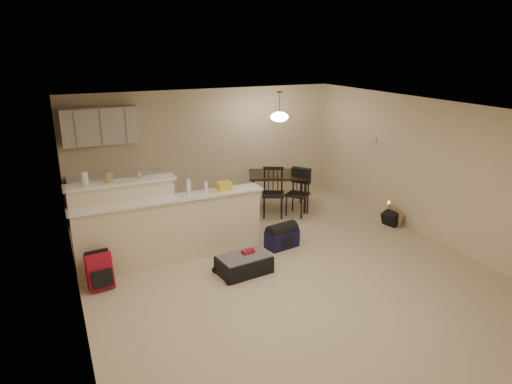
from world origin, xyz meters
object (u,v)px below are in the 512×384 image
dining_chair_near (273,193)px  dining_chair_far (297,193)px  pendant_lamp (279,116)px  dining_table (278,178)px  black_daypack (391,219)px  navy_duffel (282,239)px  suitcase (244,265)px  red_backpack (99,271)px

dining_chair_near → dining_chair_far: dining_chair_near is taller
pendant_lamp → dining_chair_far: 1.61m
dining_table → black_daypack: bearing=-25.7°
dining_chair_near → navy_duffel: dining_chair_near is taller
dining_table → suitcase: size_ratio=1.86×
dining_table → dining_chair_far: (0.16, -0.54, -0.20)m
suitcase → red_backpack: (-2.08, 0.46, 0.13)m
dining_chair_far → suitcase: size_ratio=1.21×
black_daypack → suitcase: bearing=89.5°
dining_table → pendant_lamp: (0.00, 0.00, 1.31)m
dining_chair_far → suitcase: dining_chair_far is taller
dining_chair_near → suitcase: bearing=-100.1°
dining_chair_near → red_backpack: (-3.60, -1.55, -0.24)m
dining_table → black_daypack: size_ratio=4.93×
dining_chair_far → dining_table: bearing=160.6°
navy_duffel → black_daypack: navy_duffel is taller
red_backpack → black_daypack: 5.47m
pendant_lamp → red_backpack: 4.69m
dining_chair_near → black_daypack: (1.87, -1.42, -0.37)m
pendant_lamp → black_daypack: bearing=-49.3°
suitcase → dining_chair_near: bearing=45.9°
navy_duffel → black_daypack: (2.41, 0.00, -0.02)m
navy_duffel → suitcase: bearing=-158.7°
dining_chair_far → red_backpack: (-4.08, -1.39, -0.21)m
dining_table → navy_duffel: dining_table is taller
pendant_lamp → red_backpack: bearing=-153.8°
dining_chair_near → navy_duffel: (-0.54, -1.42, -0.35)m
dining_table → red_backpack: size_ratio=2.77×
dining_table → dining_chair_far: 0.60m
red_backpack → dining_table: bearing=20.2°
dining_table → dining_chair_far: dining_chair_far is taller
dining_chair_far → red_backpack: size_ratio=1.80×
black_daypack → pendant_lamp: bearing=30.5°
dining_chair_far → navy_duffel: bearing=-75.0°
pendant_lamp → black_daypack: 3.02m
dining_chair_far → black_daypack: bearing=11.6°
red_backpack → black_daypack: bearing=-4.7°
dining_chair_near → dining_table: bearing=77.0°
suitcase → black_daypack: size_ratio=2.65×
dining_table → dining_chair_far: size_ratio=1.54×
navy_duffel → dining_table: bearing=54.8°
black_daypack → red_backpack: bearing=81.1°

